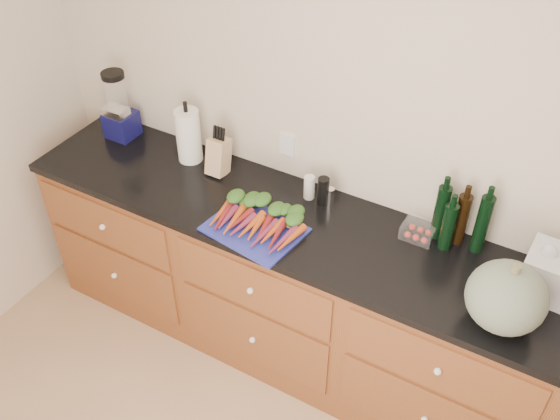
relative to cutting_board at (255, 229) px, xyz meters
The scene contains 15 objects.
wall_back 0.79m from the cutting_board, 43.09° to the left, with size 4.10×0.05×2.60m, color beige.
cabinets 0.73m from the cutting_board, 16.74° to the left, with size 3.60×0.64×0.90m.
countertop 0.54m from the cutting_board, 17.15° to the left, with size 3.64×0.62×0.04m, color black.
cutting_board is the anchor object (origin of this frame).
carrots 0.04m from the cutting_board, 90.00° to the left, with size 0.42×0.29×0.06m.
squash 1.13m from the cutting_board, ahead, with size 0.31×0.31×0.28m, color #5B6958.
blender_appliance 1.11m from the cutting_board, 163.20° to the left, with size 0.15×0.15×0.39m.
paper_towel 0.69m from the cutting_board, 151.58° to the left, with size 0.13×0.13×0.29m, color white.
knife_block 0.50m from the cutting_board, 142.81° to the left, with size 0.10×0.10×0.19m, color tan.
grinder_salt 0.36m from the cutting_board, 72.78° to the left, with size 0.05×0.05×0.12m, color silver.
grinder_pepper 0.39m from the cutting_board, 62.02° to the left, with size 0.06×0.06×0.14m, color black.
canister_chrome 0.41m from the cutting_board, 57.40° to the left, with size 0.04×0.04×0.10m, color silver.
tomato_box 0.75m from the cutting_board, 26.20° to the left, with size 0.15×0.12×0.07m, color white.
bottles 0.91m from the cutting_board, 24.17° to the left, with size 0.24×0.12×0.29m.
grocery_bag 1.30m from the cutting_board, 12.44° to the left, with size 0.26×0.21×0.19m, color white, non-canonical shape.
Camera 1 is at (0.64, -0.67, 2.86)m, focal length 40.00 mm.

